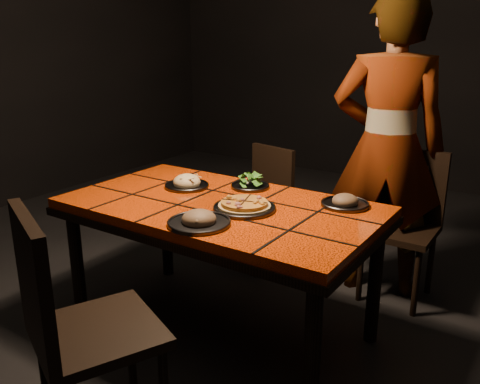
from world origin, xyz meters
The scene contains 11 objects.
room_shell centered at (0.00, 0.00, 1.50)m, with size 6.04×7.04×3.08m.
dining_table centered at (0.00, 0.00, 0.67)m, with size 1.62×0.92×0.75m.
chair_near centered at (0.03, -0.98, 0.57)m, with size 0.60×0.60×1.00m.
chair_far_left centered at (-0.29, 0.92, 0.48)m, with size 0.45×0.45×0.83m.
chair_far_right centered at (0.67, 1.00, 0.52)m, with size 0.41×0.41×0.91m.
diner centered at (0.54, 0.98, 0.92)m, with size 0.67×0.44×1.85m, color brown.
plate_pizza centered at (0.16, -0.02, 0.77)m, with size 0.33×0.33×0.04m.
plate_pasta centered at (-0.32, 0.12, 0.77)m, with size 0.25×0.25×0.08m.
plate_salad centered at (-0.02, 0.31, 0.78)m, with size 0.22×0.22×0.07m.
plate_mushroom_a centered at (0.10, -0.31, 0.77)m, with size 0.29×0.29×0.10m.
plate_mushroom_b centered at (0.55, 0.31, 0.77)m, with size 0.24×0.24×0.08m.
Camera 1 is at (1.46, -2.01, 1.58)m, focal length 38.00 mm.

